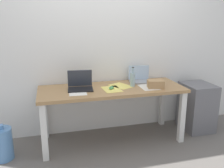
% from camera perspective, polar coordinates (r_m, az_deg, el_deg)
% --- Properties ---
extents(ground_plane, '(8.00, 8.00, 0.00)m').
position_cam_1_polar(ground_plane, '(3.42, 0.00, -12.84)').
color(ground_plane, slate).
extents(back_wall, '(5.20, 0.08, 2.60)m').
position_cam_1_polar(back_wall, '(3.43, -1.74, 10.02)').
color(back_wall, white).
rests_on(back_wall, ground).
extents(desk, '(1.88, 0.69, 0.74)m').
position_cam_1_polar(desk, '(3.17, 0.00, -2.56)').
color(desk, '#A37A4C').
rests_on(desk, ground).
extents(laptop_left, '(0.33, 0.27, 0.23)m').
position_cam_1_polar(laptop_left, '(3.09, -7.49, -0.32)').
color(laptop_left, black).
rests_on(laptop_left, desk).
extents(laptop_right, '(0.32, 0.27, 0.22)m').
position_cam_1_polar(laptop_right, '(3.46, 6.52, 1.31)').
color(laptop_right, gray).
rests_on(laptop_right, desk).
extents(beer_bottle, '(0.06, 0.06, 0.26)m').
position_cam_1_polar(beer_bottle, '(3.19, 4.90, 1.18)').
color(beer_bottle, '#99B7C1').
rests_on(beer_bottle, desk).
extents(computer_mouse, '(0.10, 0.12, 0.03)m').
position_cam_1_polar(computer_mouse, '(3.08, -0.15, -0.90)').
color(computer_mouse, '#4C9E56').
rests_on(computer_mouse, desk).
extents(cardboard_box, '(0.23, 0.19, 0.10)m').
position_cam_1_polar(cardboard_box, '(3.17, 10.24, -0.03)').
color(cardboard_box, tan).
rests_on(cardboard_box, desk).
extents(paper_sheet_front_left, '(0.23, 0.31, 0.00)m').
position_cam_1_polar(paper_sheet_front_left, '(2.99, -8.10, -1.89)').
color(paper_sheet_front_left, white).
rests_on(paper_sheet_front_left, desk).
extents(paper_sheet_center, '(0.23, 0.31, 0.00)m').
position_cam_1_polar(paper_sheet_center, '(3.07, -0.09, -1.23)').
color(paper_sheet_center, '#F4E06B').
rests_on(paper_sheet_center, desk).
extents(paper_sheet_near_back, '(0.32, 0.36, 0.00)m').
position_cam_1_polar(paper_sheet_near_back, '(3.23, 2.13, -0.43)').
color(paper_sheet_near_back, '#F4E06B').
rests_on(paper_sheet_near_back, desk).
extents(paper_sheet_front_right, '(0.21, 0.30, 0.00)m').
position_cam_1_polar(paper_sheet_front_right, '(3.20, 8.59, -0.75)').
color(paper_sheet_front_right, white).
rests_on(paper_sheet_front_right, desk).
extents(water_cooler_jug, '(0.25, 0.25, 0.43)m').
position_cam_1_polar(water_cooler_jug, '(3.18, -24.53, -12.69)').
color(water_cooler_jug, '#598CC6').
rests_on(water_cooler_jug, ground).
extents(filing_cabinet, '(0.40, 0.48, 0.69)m').
position_cam_1_polar(filing_cabinet, '(3.81, 19.31, -5.08)').
color(filing_cabinet, slate).
rests_on(filing_cabinet, ground).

